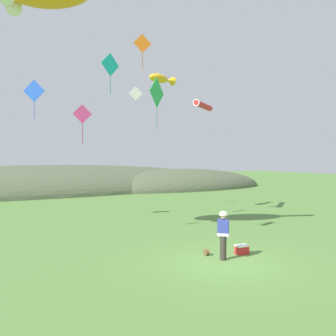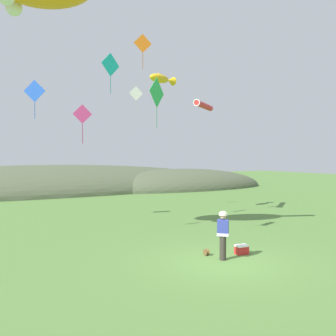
{
  "view_description": "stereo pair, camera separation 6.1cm",
  "coord_description": "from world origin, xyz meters",
  "px_view_note": "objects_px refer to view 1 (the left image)",
  "views": [
    {
      "loc": [
        -8.29,
        -10.43,
        3.81
      ],
      "look_at": [
        0.0,
        4.0,
        3.25
      ],
      "focal_mm": 40.0,
      "sensor_mm": 36.0,
      "label": 1
    },
    {
      "loc": [
        -8.23,
        -10.46,
        3.81
      ],
      "look_at": [
        0.0,
        4.0,
        3.25
      ],
      "focal_mm": 40.0,
      "sensor_mm": 36.0,
      "label": 2
    }
  ],
  "objects_px": {
    "kite_diamond_green": "(157,93)",
    "kite_diamond_pink": "(82,115)",
    "picnic_cooler": "(242,249)",
    "kite_diamond_teal": "(110,65)",
    "kite_fish_windsock": "(161,79)",
    "kite_tube_streamer": "(203,106)",
    "kite_spool": "(206,252)",
    "festival_attendant": "(223,234)",
    "kite_diamond_orange": "(142,44)",
    "kite_diamond_blue": "(34,91)",
    "kite_diamond_white": "(136,94)"
  },
  "relations": [
    {
      "from": "picnic_cooler",
      "to": "kite_diamond_white",
      "type": "relative_size",
      "value": 0.28
    },
    {
      "from": "kite_diamond_orange",
      "to": "kite_diamond_green",
      "type": "bearing_deg",
      "value": -108.59
    },
    {
      "from": "kite_spool",
      "to": "kite_diamond_orange",
      "type": "distance_m",
      "value": 12.3
    },
    {
      "from": "kite_diamond_teal",
      "to": "kite_diamond_blue",
      "type": "height_order",
      "value": "kite_diamond_teal"
    },
    {
      "from": "picnic_cooler",
      "to": "kite_diamond_pink",
      "type": "bearing_deg",
      "value": 128.98
    },
    {
      "from": "kite_tube_streamer",
      "to": "kite_diamond_orange",
      "type": "relative_size",
      "value": 1.36
    },
    {
      "from": "festival_attendant",
      "to": "kite_diamond_pink",
      "type": "height_order",
      "value": "kite_diamond_pink"
    },
    {
      "from": "kite_spool",
      "to": "kite_diamond_pink",
      "type": "relative_size",
      "value": 0.14
    },
    {
      "from": "kite_diamond_green",
      "to": "kite_diamond_orange",
      "type": "xyz_separation_m",
      "value": [
        1.51,
        4.5,
        3.48
      ]
    },
    {
      "from": "kite_diamond_pink",
      "to": "kite_diamond_blue",
      "type": "xyz_separation_m",
      "value": [
        -1.26,
        4.48,
        1.61
      ]
    },
    {
      "from": "kite_diamond_pink",
      "to": "kite_diamond_blue",
      "type": "height_order",
      "value": "kite_diamond_blue"
    },
    {
      "from": "picnic_cooler",
      "to": "kite_diamond_pink",
      "type": "relative_size",
      "value": 0.3
    },
    {
      "from": "picnic_cooler",
      "to": "festival_attendant",
      "type": "bearing_deg",
      "value": -166.09
    },
    {
      "from": "kite_diamond_white",
      "to": "kite_diamond_orange",
      "type": "relative_size",
      "value": 0.96
    },
    {
      "from": "festival_attendant",
      "to": "kite_diamond_pink",
      "type": "bearing_deg",
      "value": 120.04
    },
    {
      "from": "kite_diamond_pink",
      "to": "kite_diamond_teal",
      "type": "xyz_separation_m",
      "value": [
        2.11,
        1.98,
        2.89
      ]
    },
    {
      "from": "festival_attendant",
      "to": "kite_diamond_pink",
      "type": "xyz_separation_m",
      "value": [
        -3.4,
        5.88,
        4.7
      ]
    },
    {
      "from": "kite_fish_windsock",
      "to": "kite_tube_streamer",
      "type": "height_order",
      "value": "kite_fish_windsock"
    },
    {
      "from": "kite_fish_windsock",
      "to": "kite_diamond_orange",
      "type": "distance_m",
      "value": 3.18
    },
    {
      "from": "kite_tube_streamer",
      "to": "kite_spool",
      "type": "bearing_deg",
      "value": -124.46
    },
    {
      "from": "kite_diamond_teal",
      "to": "kite_tube_streamer",
      "type": "bearing_deg",
      "value": 8.98
    },
    {
      "from": "kite_diamond_teal",
      "to": "kite_diamond_white",
      "type": "bearing_deg",
      "value": 51.15
    },
    {
      "from": "kite_spool",
      "to": "kite_fish_windsock",
      "type": "distance_m",
      "value": 12.83
    },
    {
      "from": "picnic_cooler",
      "to": "kite_diamond_teal",
      "type": "bearing_deg",
      "value": 107.72
    },
    {
      "from": "kite_tube_streamer",
      "to": "kite_diamond_pink",
      "type": "xyz_separation_m",
      "value": [
        -8.81,
        -3.03,
        -1.34
      ]
    },
    {
      "from": "kite_diamond_green",
      "to": "kite_diamond_pink",
      "type": "relative_size",
      "value": 1.24
    },
    {
      "from": "festival_attendant",
      "to": "kite_diamond_pink",
      "type": "distance_m",
      "value": 8.27
    },
    {
      "from": "picnic_cooler",
      "to": "kite_diamond_blue",
      "type": "height_order",
      "value": "kite_diamond_blue"
    },
    {
      "from": "kite_diamond_orange",
      "to": "kite_spool",
      "type": "bearing_deg",
      "value": -96.74
    },
    {
      "from": "kite_diamond_white",
      "to": "kite_diamond_green",
      "type": "distance_m",
      "value": 9.15
    },
    {
      "from": "picnic_cooler",
      "to": "kite_diamond_teal",
      "type": "height_order",
      "value": "kite_diamond_teal"
    },
    {
      "from": "kite_fish_windsock",
      "to": "kite_spool",
      "type": "bearing_deg",
      "value": -108.59
    },
    {
      "from": "festival_attendant",
      "to": "kite_fish_windsock",
      "type": "relative_size",
      "value": 0.82
    },
    {
      "from": "kite_diamond_green",
      "to": "kite_diamond_blue",
      "type": "height_order",
      "value": "kite_diamond_blue"
    },
    {
      "from": "festival_attendant",
      "to": "picnic_cooler",
      "type": "relative_size",
      "value": 3.4
    },
    {
      "from": "kite_spool",
      "to": "kite_diamond_blue",
      "type": "xyz_separation_m",
      "value": [
        -4.5,
        9.57,
        7.14
      ]
    },
    {
      "from": "festival_attendant",
      "to": "picnic_cooler",
      "type": "height_order",
      "value": "festival_attendant"
    },
    {
      "from": "kite_fish_windsock",
      "to": "kite_diamond_green",
      "type": "height_order",
      "value": "kite_fish_windsock"
    },
    {
      "from": "kite_diamond_green",
      "to": "kite_diamond_blue",
      "type": "xyz_separation_m",
      "value": [
        -3.84,
        6.78,
        0.75
      ]
    },
    {
      "from": "kite_diamond_orange",
      "to": "kite_diamond_blue",
      "type": "relative_size",
      "value": 0.93
    },
    {
      "from": "kite_spool",
      "to": "kite_diamond_pink",
      "type": "distance_m",
      "value": 8.18
    },
    {
      "from": "kite_diamond_pink",
      "to": "kite_diamond_orange",
      "type": "distance_m",
      "value": 6.36
    },
    {
      "from": "kite_diamond_green",
      "to": "kite_diamond_white",
      "type": "bearing_deg",
      "value": 70.86
    },
    {
      "from": "kite_spool",
      "to": "kite_diamond_orange",
      "type": "bearing_deg",
      "value": 83.26
    },
    {
      "from": "kite_spool",
      "to": "kite_diamond_green",
      "type": "height_order",
      "value": "kite_diamond_green"
    },
    {
      "from": "kite_diamond_pink",
      "to": "kite_diamond_teal",
      "type": "distance_m",
      "value": 4.09
    },
    {
      "from": "kite_diamond_blue",
      "to": "kite_fish_windsock",
      "type": "bearing_deg",
      "value": -3.36
    },
    {
      "from": "kite_spool",
      "to": "kite_tube_streamer",
      "type": "distance_m",
      "value": 12.0
    },
    {
      "from": "kite_tube_streamer",
      "to": "kite_diamond_orange",
      "type": "xyz_separation_m",
      "value": [
        -4.71,
        -0.83,
        3.0
      ]
    },
    {
      "from": "kite_diamond_green",
      "to": "kite_diamond_pink",
      "type": "bearing_deg",
      "value": 138.33
    }
  ]
}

